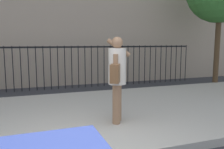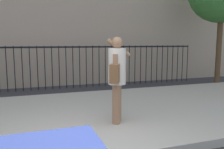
{
  "view_description": "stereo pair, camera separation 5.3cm",
  "coord_description": "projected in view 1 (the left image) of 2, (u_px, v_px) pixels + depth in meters",
  "views": [
    {
      "loc": [
        -0.61,
        -2.9,
        1.73
      ],
      "look_at": [
        0.99,
        1.63,
        1.07
      ],
      "focal_mm": 37.73,
      "sensor_mm": 36.0,
      "label": 1
    },
    {
      "loc": [
        -0.56,
        -2.91,
        1.73
      ],
      "look_at": [
        0.99,
        1.63,
        1.07
      ],
      "focal_mm": 37.73,
      "sensor_mm": 36.0,
      "label": 2
    }
  ],
  "objects": [
    {
      "name": "sidewalk",
      "position": [
        61.0,
        118.0,
        5.19
      ],
      "size": [
        28.0,
        4.4,
        0.15
      ],
      "primitive_type": "cube",
      "color": "#B2ADA3",
      "rests_on": "ground"
    },
    {
      "name": "iron_fence",
      "position": [
        47.0,
        62.0,
        8.51
      ],
      "size": [
        12.03,
        0.04,
        1.6
      ],
      "color": "black",
      "rests_on": "ground"
    },
    {
      "name": "pedestrian_on_phone",
      "position": [
        117.0,
        74.0,
        4.54
      ],
      "size": [
        0.6,
        0.72,
        1.68
      ],
      "color": "#936B4C",
      "rests_on": "sidewalk"
    }
  ]
}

